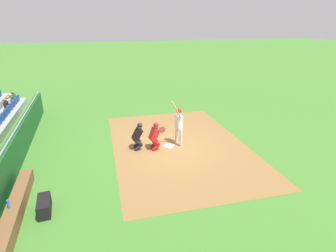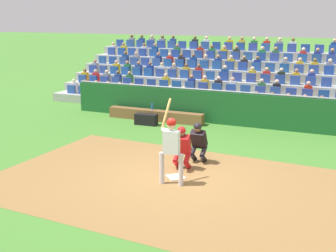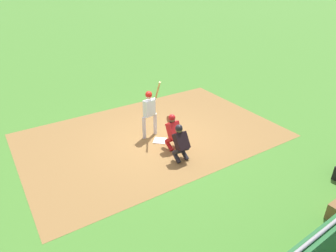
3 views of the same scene
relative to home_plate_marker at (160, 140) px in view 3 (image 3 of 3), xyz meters
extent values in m
plane|color=#427B2C|center=(0.00, 0.00, -0.02)|extent=(160.00, 160.00, 0.00)
cube|color=olive|center=(0.00, 0.50, -0.01)|extent=(9.62, 6.54, 0.01)
cube|color=white|center=(0.00, 0.00, 0.00)|extent=(0.62, 0.62, 0.02)
cylinder|color=silver|center=(-0.34, 0.50, 0.41)|extent=(0.14, 0.14, 0.85)
cylinder|color=silver|center=(0.17, 0.55, 0.41)|extent=(0.14, 0.14, 0.85)
cube|color=silver|center=(-0.09, 0.52, 1.13)|extent=(0.43, 0.26, 0.60)
sphere|color=beige|center=(-0.09, 0.52, 1.58)|extent=(0.22, 0.22, 0.22)
sphere|color=red|center=(-0.09, 0.52, 1.64)|extent=(0.24, 0.24, 0.24)
cylinder|color=silver|center=(-0.04, 0.50, 1.41)|extent=(0.44, 0.10, 0.14)
cylinder|color=silver|center=(0.13, 0.52, 1.41)|extent=(0.17, 0.14, 0.13)
cylinder|color=tan|center=(0.15, 0.31, 1.81)|extent=(0.14, 0.45, 0.76)
sphere|color=black|center=(0.18, 0.50, 1.44)|extent=(0.06, 0.06, 0.06)
cylinder|color=red|center=(-0.07, -0.68, 0.14)|extent=(0.16, 0.39, 0.34)
cylinder|color=red|center=(-0.07, -0.68, 0.36)|extent=(0.16, 0.39, 0.33)
cylinder|color=red|center=(0.25, -0.66, 0.14)|extent=(0.16, 0.39, 0.34)
cylinder|color=red|center=(0.25, -0.66, 0.36)|extent=(0.16, 0.39, 0.33)
cube|color=red|center=(0.09, -0.72, 0.72)|extent=(0.45, 0.46, 0.60)
cube|color=red|center=(0.09, -0.60, 0.72)|extent=(0.39, 0.24, 0.45)
sphere|color=brown|center=(0.09, -0.61, 1.08)|extent=(0.22, 0.22, 0.22)
cube|color=black|center=(0.09, -0.61, 1.08)|extent=(0.20, 0.12, 0.20)
sphere|color=red|center=(0.09, -0.61, 1.14)|extent=(0.24, 0.24, 0.24)
cylinder|color=brown|center=(0.19, -0.36, 0.93)|extent=(0.09, 0.30, 0.30)
cylinder|color=red|center=(0.23, -0.54, 0.86)|extent=(0.18, 0.40, 0.22)
cylinder|color=black|center=(-0.30, -1.42, 0.14)|extent=(0.14, 0.38, 0.34)
cylinder|color=black|center=(-0.30, -1.42, 0.36)|extent=(0.14, 0.38, 0.33)
cylinder|color=black|center=(0.02, -1.42, 0.14)|extent=(0.14, 0.38, 0.34)
cylinder|color=black|center=(0.02, -1.42, 0.36)|extent=(0.14, 0.38, 0.33)
cube|color=black|center=(-0.14, -1.43, 0.70)|extent=(0.42, 0.48, 0.60)
cube|color=black|center=(-0.14, -1.32, 0.70)|extent=(0.38, 0.27, 0.43)
sphere|color=brown|center=(-0.14, -1.30, 1.05)|extent=(0.22, 0.22, 0.22)
cube|color=black|center=(-0.14, -1.30, 1.05)|extent=(0.20, 0.13, 0.19)
sphere|color=black|center=(-0.14, -1.30, 1.12)|extent=(0.24, 0.24, 0.24)
cube|color=#195625|center=(0.00, -6.33, 0.64)|extent=(14.60, 0.24, 1.30)
camera|label=1|loc=(10.85, -3.37, 5.35)|focal=28.65mm
camera|label=2|loc=(-4.30, 10.41, 4.27)|focal=47.14mm
camera|label=3|loc=(-5.31, -7.97, 5.62)|focal=32.63mm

